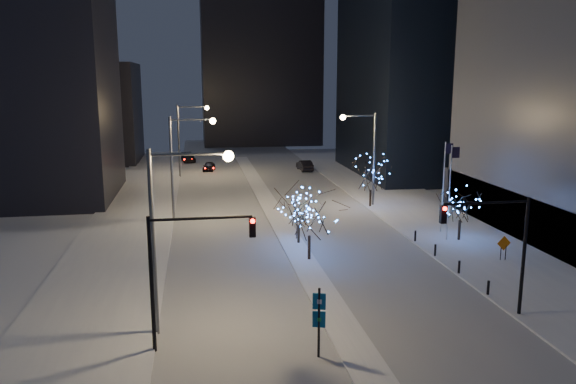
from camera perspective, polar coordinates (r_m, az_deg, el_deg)
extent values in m
plane|color=silver|center=(30.96, 6.06, -14.42)|extent=(160.00, 160.00, 0.00)
cube|color=#9FA3AD|center=(63.73, -2.26, -0.78)|extent=(20.00, 130.00, 0.02)
cube|color=silver|center=(58.88, -1.65, -1.73)|extent=(2.00, 80.00, 0.15)
cube|color=silver|center=(53.70, 15.95, -3.47)|extent=(10.00, 90.00, 0.15)
cube|color=silver|center=(49.12, -16.49, -4.88)|extent=(8.00, 90.00, 0.15)
cube|color=black|center=(69.88, -26.64, 9.03)|extent=(22.00, 18.00, 24.00)
cube|color=black|center=(98.71, -20.23, 7.55)|extent=(18.00, 16.00, 16.00)
cube|color=black|center=(119.84, -2.89, 15.01)|extent=(24.00, 14.00, 42.00)
cylinder|color=#595E66|center=(30.14, -13.54, -5.21)|extent=(0.24, 0.24, 10.00)
cylinder|color=#595E66|center=(29.07, -10.03, 3.81)|extent=(4.00, 0.16, 0.16)
sphere|color=#F6BF7B|center=(29.13, -6.08, 3.64)|extent=(0.56, 0.56, 0.56)
cylinder|color=#595E66|center=(54.54, -11.73, 2.25)|extent=(0.24, 0.24, 10.00)
cylinder|color=#595E66|center=(53.96, -9.79, 7.26)|extent=(4.00, 0.16, 0.16)
sphere|color=#F6BF7B|center=(53.99, -7.65, 7.16)|extent=(0.56, 0.56, 0.56)
cylinder|color=#595E66|center=(79.31, -11.04, 5.08)|extent=(0.24, 0.24, 10.00)
cylinder|color=#595E66|center=(78.92, -9.71, 8.52)|extent=(4.00, 0.16, 0.16)
sphere|color=#F6BF7B|center=(78.94, -8.24, 8.46)|extent=(0.56, 0.56, 0.56)
cylinder|color=#595E66|center=(60.39, 8.74, 3.23)|extent=(0.24, 0.24, 10.00)
cylinder|color=#595E66|center=(59.40, 7.25, 7.70)|extent=(3.50, 0.16, 0.16)
sphere|color=#F6BF7B|center=(58.93, 5.60, 7.56)|extent=(0.56, 0.56, 0.56)
cylinder|color=black|center=(28.71, -13.68, -9.21)|extent=(0.20, 0.20, 7.00)
cylinder|color=black|center=(27.64, -8.82, -2.66)|extent=(5.00, 0.14, 0.14)
cube|color=black|center=(27.90, -3.64, -3.58)|extent=(0.32, 0.28, 1.00)
sphere|color=#FF0C05|center=(27.64, -3.61, -2.97)|extent=(0.22, 0.22, 0.22)
cylinder|color=black|center=(34.66, 22.82, -6.20)|extent=(0.20, 0.20, 7.00)
cylinder|color=black|center=(32.60, 19.54, -1.04)|extent=(5.00, 0.14, 0.14)
cube|color=black|center=(31.60, 15.49, -2.19)|extent=(0.32, 0.28, 1.00)
sphere|color=#FF0C05|center=(31.36, 15.66, -1.65)|extent=(0.22, 0.22, 0.22)
cylinder|color=silver|center=(48.43, 16.06, -0.12)|extent=(0.10, 0.10, 8.00)
cube|color=black|center=(48.05, 16.66, 3.87)|extent=(0.70, 0.03, 0.90)
cylinder|color=silver|center=(50.90, 15.48, 0.46)|extent=(0.10, 0.10, 8.00)
cube|color=black|center=(50.54, 16.05, 4.26)|extent=(0.70, 0.03, 0.90)
cylinder|color=black|center=(37.85, 19.67, -9.14)|extent=(0.16, 0.16, 0.90)
cylinder|color=black|center=(41.18, 16.99, -7.30)|extent=(0.16, 0.16, 0.90)
cylinder|color=black|center=(44.61, 14.73, -5.72)|extent=(0.16, 0.16, 0.90)
cylinder|color=black|center=(48.13, 12.81, -4.37)|extent=(0.16, 0.16, 0.90)
imported|color=black|center=(84.58, -8.04, 2.60)|extent=(2.13, 4.06, 1.32)
imported|color=black|center=(83.98, 1.71, 2.72)|extent=(1.88, 4.79, 1.55)
imported|color=black|center=(94.28, -10.10, 3.46)|extent=(2.67, 5.11, 1.41)
cylinder|color=black|center=(42.29, 2.16, -5.65)|extent=(0.22, 0.22, 1.81)
cylinder|color=black|center=(46.48, 1.08, -4.27)|extent=(0.22, 0.22, 1.48)
cylinder|color=black|center=(49.41, 17.00, -3.70)|extent=(0.22, 0.22, 1.71)
cylinder|color=black|center=(60.30, 8.36, -0.60)|extent=(0.22, 0.22, 1.76)
cylinder|color=black|center=(28.06, 3.16, -13.16)|extent=(0.12, 0.12, 3.59)
cube|color=#0D5995|center=(27.61, 3.19, -11.03)|extent=(0.63, 0.26, 0.82)
cube|color=#0D5995|center=(27.97, 3.16, -12.78)|extent=(0.63, 0.26, 0.82)
cylinder|color=black|center=(45.07, 20.80, -5.81)|extent=(0.06, 0.06, 1.09)
cylinder|color=black|center=(45.26, 21.24, -5.76)|extent=(0.06, 0.06, 1.09)
cube|color=orange|center=(44.96, 21.09, -4.88)|extent=(1.12, 0.10, 1.12)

